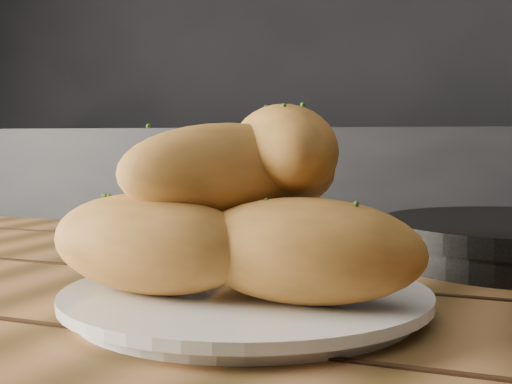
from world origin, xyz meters
name	(u,v)px	position (x,y,z in m)	size (l,w,h in m)	color
counter	(495,333)	(0.00, 1.70, 0.45)	(2.80, 0.60, 0.90)	black
plate	(246,300)	(-0.12, 0.56, 0.76)	(0.28, 0.28, 0.02)	white
bread_rolls	(246,210)	(-0.12, 0.57, 0.83)	(0.29, 0.24, 0.14)	#C27E36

